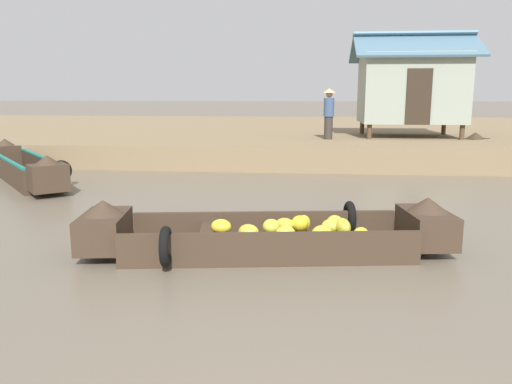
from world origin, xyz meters
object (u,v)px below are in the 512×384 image
(vendor_person, at_px, (329,111))
(stilt_house_mid_left, at_px, (411,86))
(banana_boat, at_px, (270,234))
(cargo_boat_upstream, at_px, (24,168))

(vendor_person, bearing_deg, stilt_house_mid_left, 26.15)
(banana_boat, distance_m, stilt_house_mid_left, 12.49)
(cargo_boat_upstream, xyz_separation_m, vendor_person, (7.92, 4.84, 1.32))
(banana_boat, relative_size, cargo_boat_upstream, 1.10)
(banana_boat, relative_size, stilt_house_mid_left, 1.27)
(cargo_boat_upstream, xyz_separation_m, stilt_house_mid_left, (10.79, 6.26, 2.13))
(stilt_house_mid_left, distance_m, vendor_person, 3.31)
(vendor_person, bearing_deg, banana_boat, -96.62)
(stilt_house_mid_left, height_order, vendor_person, stilt_house_mid_left)
(banana_boat, xyz_separation_m, stilt_house_mid_left, (4.06, 11.61, 2.19))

